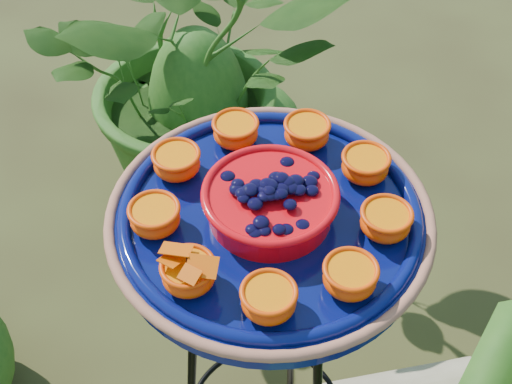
% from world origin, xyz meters
% --- Properties ---
extents(tripod_stand, '(0.38, 0.38, 0.85)m').
position_xyz_m(tripod_stand, '(0.08, 0.10, 0.51)').
color(tripod_stand, black).
rests_on(tripod_stand, ground).
extents(feeder_dish, '(0.53, 0.53, 0.10)m').
position_xyz_m(feeder_dish, '(0.08, 0.10, 0.89)').
color(feeder_dish, '#070E51').
rests_on(feeder_dish, tripod_stand).
extents(shrub_back_left, '(1.04, 1.03, 0.87)m').
position_xyz_m(shrub_back_left, '(-0.64, 0.73, 0.44)').
color(shrub_back_left, '#214D14').
rests_on(shrub_back_left, ground).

